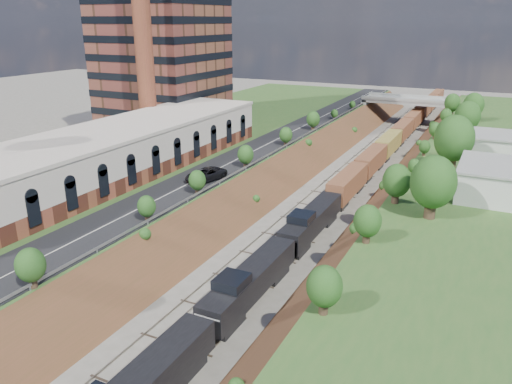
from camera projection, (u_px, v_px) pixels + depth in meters
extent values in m
cube|color=#335B25|center=(177.00, 153.00, 97.46)|extent=(44.00, 180.00, 5.00)
cube|color=brown|center=(279.00, 180.00, 89.07)|extent=(10.00, 180.00, 10.00)
cube|color=brown|center=(405.00, 198.00, 79.87)|extent=(10.00, 180.00, 10.00)
cube|color=gray|center=(324.00, 186.00, 85.53)|extent=(1.58, 180.00, 0.18)
cube|color=gray|center=(354.00, 190.00, 83.35)|extent=(1.58, 180.00, 0.18)
cube|color=black|center=(257.00, 150.00, 89.30)|extent=(8.00, 180.00, 0.10)
cube|color=#99999E|center=(278.00, 149.00, 87.42)|extent=(0.06, 171.00, 0.30)
cube|color=brown|center=(119.00, 166.00, 75.55)|extent=(14.00, 62.00, 2.20)
cube|color=beige|center=(117.00, 145.00, 74.48)|extent=(14.00, 62.00, 4.30)
cube|color=beige|center=(115.00, 129.00, 73.70)|extent=(14.30, 62.30, 0.50)
cube|color=brown|center=(160.00, 20.00, 104.18)|extent=(22.00, 22.00, 44.00)
cylinder|color=brown|center=(143.00, 32.00, 87.94)|extent=(3.20, 3.20, 40.00)
cube|color=gray|center=(366.00, 109.00, 140.77)|extent=(1.50, 8.00, 6.20)
cube|color=gray|center=(453.00, 116.00, 131.15)|extent=(1.50, 8.00, 6.20)
cube|color=gray|center=(409.00, 101.00, 134.94)|extent=(24.00, 8.00, 1.00)
cube|color=gray|center=(407.00, 100.00, 131.29)|extent=(24.00, 0.30, 0.80)
cube|color=gray|center=(412.00, 96.00, 138.07)|extent=(24.00, 0.30, 0.80)
cube|color=silver|center=(496.00, 181.00, 65.56)|extent=(9.00, 12.00, 4.00)
cube|color=silver|center=(497.00, 146.00, 84.47)|extent=(8.00, 10.00, 3.60)
cylinder|color=#473323|center=(430.00, 208.00, 58.35)|extent=(1.30, 1.30, 2.62)
ellipsoid|color=#224C1B|center=(433.00, 182.00, 57.31)|extent=(5.25, 5.25, 6.30)
cylinder|color=#473323|center=(124.00, 231.00, 53.69)|extent=(0.66, 0.66, 1.22)
ellipsoid|color=#224C1B|center=(123.00, 218.00, 53.20)|extent=(2.45, 2.45, 2.94)
cube|color=black|center=(251.00, 281.00, 50.32)|extent=(2.79, 16.76, 2.61)
cube|color=black|center=(312.00, 220.00, 65.36)|extent=(2.79, 16.76, 2.61)
cube|color=brown|center=(409.00, 124.00, 123.89)|extent=(2.79, 119.74, 3.35)
imported|color=black|center=(206.00, 175.00, 71.79)|extent=(4.63, 7.06, 1.80)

